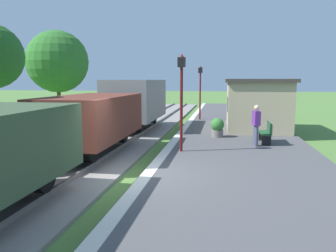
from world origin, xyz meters
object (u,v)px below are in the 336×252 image
Objects in this scene: person_waiting at (256,124)px; lamp_post_near at (182,85)px; station_hut at (256,103)px; lamp_post_far at (200,82)px; bench_near_hut at (267,132)px; potted_planter at (217,127)px; tree_field_left at (57,62)px; bench_down_platform at (249,112)px; freight_train at (98,117)px.

lamp_post_near is at bearing 12.43° from person_waiting.
station_hut is 5.06m from lamp_post_far.
lamp_post_near is at bearing -115.93° from station_hut.
bench_near_hut is 0.88× the size of person_waiting.
bench_near_hut is 9.24m from lamp_post_far.
tree_field_left reaches higher than potted_planter.
bench_near_hut is at bearing -67.44° from lamp_post_far.
person_waiting is 0.25× the size of tree_field_left.
person_waiting is at bearing -92.93° from bench_down_platform.
freight_train is 2.87× the size of tree_field_left.
station_hut is at bearing 64.07° from lamp_post_near.
lamp_post_far is (0.00, 10.58, 0.00)m from lamp_post_near.
tree_field_left is at bearing 173.10° from lamp_post_far.
lamp_post_far is 0.55× the size of tree_field_left.
lamp_post_near reaches higher than potted_planter.
person_waiting is (-0.53, -10.26, 0.46)m from bench_down_platform.
bench_down_platform is at bearing 90.00° from bench_near_hut.
person_waiting is 17.76m from tree_field_left.
station_hut is at bearing -110.21° from person_waiting.
freight_train reaches higher than person_waiting.
tree_field_left is (-14.04, 10.40, 3.19)m from person_waiting.
station_hut is at bearing -90.39° from bench_down_platform.
lamp_post_far is at bearing 72.14° from freight_train.
lamp_post_far is 11.31m from tree_field_left.
lamp_post_far is at bearing 90.00° from lamp_post_near.
person_waiting reaches higher than bench_near_hut.
person_waiting reaches higher than potted_planter.
potted_planter is at bearing 149.39° from bench_near_hut.
lamp_post_far is (-1.32, 7.05, 2.08)m from potted_planter.
potted_planter is at bearing -66.41° from person_waiting.
lamp_post_near is (-3.42, -7.03, 1.15)m from station_hut.
tree_field_left is at bearing 146.47° from bench_near_hut.
lamp_post_far reaches higher than bench_near_hut.
lamp_post_near reaches higher than person_waiting.
station_hut reaches higher than freight_train.
station_hut is 4.19m from potted_planter.
station_hut is 3.39× the size of person_waiting.
tree_field_left reaches higher than station_hut.
lamp_post_near reaches higher than bench_down_platform.
freight_train is at bearing -134.41° from station_hut.
station_hut is 1.57× the size of lamp_post_far.
person_waiting is 9.65m from lamp_post_far.
freight_train is 13.56m from bench_down_platform.
lamp_post_far is at bearing 100.61° from potted_planter.
bench_down_platform is (0.00, 9.51, 0.00)m from bench_near_hut.
potted_planter is (-1.61, 2.01, -0.46)m from person_waiting.
bench_down_platform is 0.41× the size of lamp_post_near.
bench_near_hut and bench_down_platform have the same top height.
tree_field_left is at bearing 145.99° from potted_planter.
potted_planter is 4.30m from lamp_post_near.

